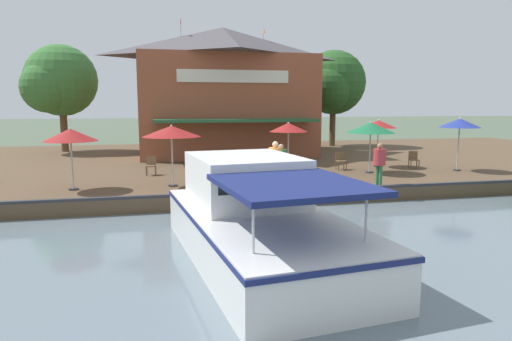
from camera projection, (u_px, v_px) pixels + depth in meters
name	position (u px, v px, depth m)	size (l,w,h in m)	color
ground_plane	(250.00, 211.00, 16.39)	(220.00, 220.00, 0.00)	#4C5B47
quay_deck	(212.00, 164.00, 26.97)	(22.00, 56.00, 0.60)	brown
quay_edge_fender	(250.00, 192.00, 16.40)	(0.20, 50.40, 0.10)	#2D2D33
waterfront_restaurant	(223.00, 90.00, 29.43)	(9.94, 11.07, 8.36)	brown
patio_umbrella_mid_patio_left	(288.00, 127.00, 21.16)	(1.78, 1.78, 2.37)	#B7B7B7
patio_umbrella_mid_patio_right	(70.00, 135.00, 16.83)	(1.98, 1.98, 2.34)	#B7B7B7
patio_umbrella_near_quay_edge	(171.00, 131.00, 17.56)	(2.24, 2.24, 2.41)	#B7B7B7
patio_umbrella_far_corner	(378.00, 124.00, 23.18)	(1.85, 1.85, 2.42)	#B7B7B7
patio_umbrella_by_entrance	(371.00, 128.00, 21.07)	(2.21, 2.21, 2.40)	#B7B7B7
patio_umbrella_back_row	(460.00, 123.00, 21.74)	(1.92, 1.92, 2.55)	#B7B7B7
cafe_chair_facing_river	(341.00, 160.00, 22.36)	(0.48, 0.48, 0.85)	brown
cafe_chair_under_first_umbrella	(414.00, 159.00, 22.86)	(0.54, 0.54, 0.85)	brown
cafe_chair_back_row_seat	(229.00, 161.00, 21.85)	(0.54, 0.54, 0.85)	brown
cafe_chair_beside_entrance	(151.00, 164.00, 20.67)	(0.47, 0.47, 0.85)	brown
cafe_chair_far_corner_seat	(276.00, 167.00, 19.81)	(0.48, 0.48, 0.85)	brown
person_at_quay_edge	(275.00, 159.00, 17.23)	(0.51, 0.51, 1.81)	#4C4C56
person_mid_patio	(379.00, 159.00, 17.92)	(0.47, 0.47, 1.67)	#337547
person_near_entrance	(281.00, 159.00, 18.24)	(0.46, 0.46, 1.61)	#4C4C56
motorboat_mid_row	(250.00, 216.00, 11.70)	(9.09, 4.13, 2.39)	white
tree_downstream_bank	(332.00, 84.00, 34.19)	(5.06, 4.82, 7.21)	brown
tree_behind_restaurant	(58.00, 82.00, 30.06)	(4.95, 4.71, 7.10)	brown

